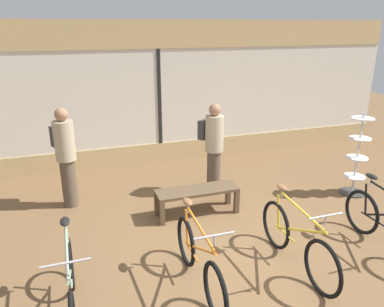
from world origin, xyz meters
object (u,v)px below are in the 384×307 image
(bicycle_far_left, at_px, (71,286))
(accessory_rack, at_px, (357,161))
(bicycle_left, at_px, (199,261))
(customer_by_window, at_px, (65,154))
(customer_near_rack, at_px, (213,146))
(bicycle_right, at_px, (296,241))
(display_bench, at_px, (197,194))

(bicycle_far_left, distance_m, accessory_rack, 5.47)
(bicycle_left, xyz_separation_m, customer_by_window, (-1.44, 2.84, 0.60))
(accessory_rack, height_order, customer_near_rack, customer_near_rack)
(bicycle_right, bearing_deg, customer_near_rack, 93.93)
(customer_near_rack, xyz_separation_m, customer_by_window, (-2.63, 0.32, 0.02))
(bicycle_far_left, relative_size, display_bench, 1.20)
(bicycle_right, bearing_deg, customer_by_window, 134.35)
(bicycle_right, xyz_separation_m, accessory_rack, (2.38, 1.65, 0.27))
(customer_near_rack, bearing_deg, accessory_rack, -19.46)
(accessory_rack, height_order, display_bench, accessory_rack)
(bicycle_left, bearing_deg, bicycle_far_left, 179.55)
(bicycle_left, xyz_separation_m, bicycle_right, (1.36, -0.03, 0.01))
(display_bench, bearing_deg, customer_by_window, 153.11)
(bicycle_far_left, height_order, display_bench, bicycle_far_left)
(bicycle_right, distance_m, customer_by_window, 4.06)
(display_bench, relative_size, customer_by_window, 0.78)
(display_bench, height_order, customer_by_window, customer_by_window)
(customer_near_rack, bearing_deg, bicycle_left, -115.19)
(bicycle_far_left, height_order, accessory_rack, accessory_rack)
(bicycle_right, xyz_separation_m, customer_near_rack, (-0.18, 2.55, 0.56))
(customer_by_window, bearing_deg, bicycle_left, -63.04)
(display_bench, xyz_separation_m, customer_near_rack, (0.58, 0.72, 0.57))
(bicycle_left, height_order, display_bench, bicycle_left)
(bicycle_far_left, distance_m, customer_by_window, 2.89)
(bicycle_far_left, bearing_deg, bicycle_left, -0.45)
(accessory_rack, xyz_separation_m, display_bench, (-3.13, 0.18, -0.28))
(bicycle_far_left, relative_size, accessory_rack, 1.06)
(bicycle_right, height_order, display_bench, bicycle_right)
(bicycle_right, height_order, customer_near_rack, customer_near_rack)
(bicycle_left, relative_size, customer_near_rack, 0.99)
(accessory_rack, bearing_deg, bicycle_left, -156.56)
(bicycle_right, bearing_deg, bicycle_far_left, 179.15)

